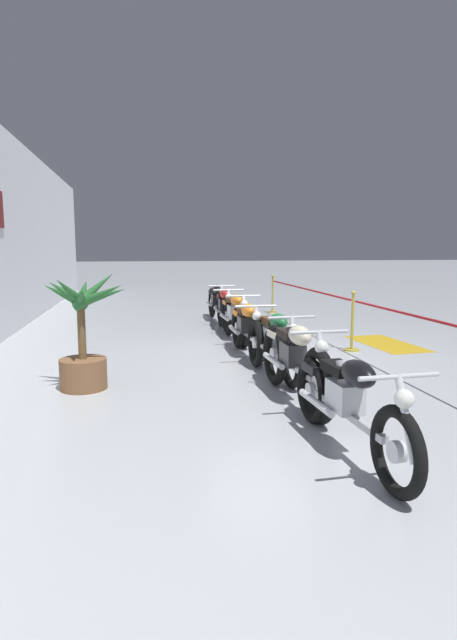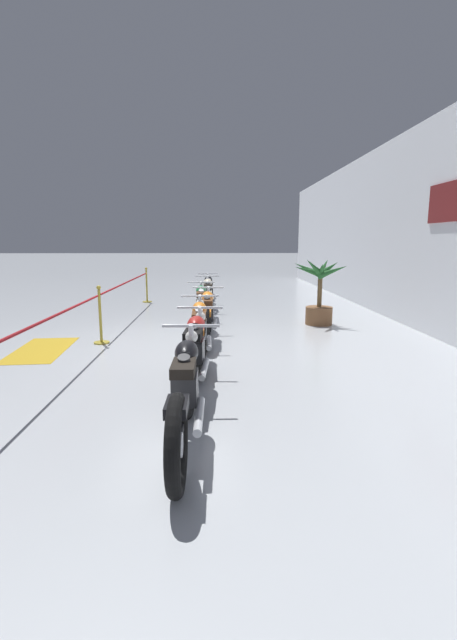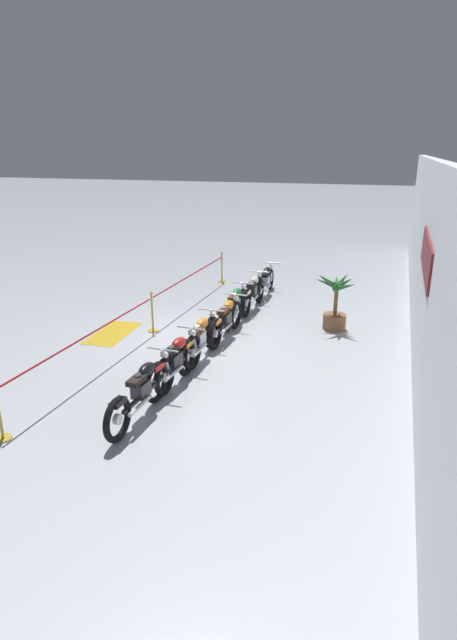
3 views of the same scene
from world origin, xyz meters
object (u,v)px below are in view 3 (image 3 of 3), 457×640
at_px(motorcycle_black_6, 143,391).
at_px(potted_palm_left_of_row, 335,304).
at_px(stanchion_mid_left, 153,318).
at_px(stanchion_mid_right, 0,419).
at_px(floor_banner, 113,333).
at_px(motorcycle_red_5, 175,362).
at_px(stanchion_far_left, 175,289).
at_px(motorcycle_black_0, 266,281).
at_px(motorcycle_orange_4, 200,340).
at_px(motorcycle_green_2, 235,305).
at_px(motorcycle_orange_3, 226,320).
at_px(motorcycle_cream_1, 253,293).

distance_m(motorcycle_black_6, potted_palm_left_of_row, 6.14).
distance_m(stanchion_mid_left, stanchion_mid_right, 5.32).
bearing_deg(floor_banner, motorcycle_red_5, 47.74).
xyz_separation_m(stanchion_far_left, floor_banner, (1.89, -0.90, -0.74)).
height_order(potted_palm_left_of_row, stanchion_mid_right, potted_palm_left_of_row).
bearing_deg(motorcycle_black_0, motorcycle_orange_4, -0.63).
bearing_deg(motorcycle_green_2, motorcycle_black_0, 177.67).
height_order(motorcycle_orange_4, stanchion_mid_right, stanchion_mid_right).
xyz_separation_m(motorcycle_orange_3, floor_banner, (0.60, -2.83, -0.47)).
bearing_deg(motorcycle_green_2, stanchion_mid_left, -52.79).
bearing_deg(motorcycle_black_6, motorcycle_cream_1, 179.15).
relative_size(motorcycle_orange_3, potted_palm_left_of_row, 1.44).
relative_size(motorcycle_red_5, stanchion_mid_left, 2.17).
xyz_separation_m(motorcycle_green_2, motorcycle_orange_3, (1.21, 0.15, -0.00)).
bearing_deg(floor_banner, stanchion_far_left, 150.50).
height_order(motorcycle_black_0, motorcycle_orange_4, motorcycle_orange_4).
xyz_separation_m(stanchion_mid_left, stanchion_mid_right, (5.32, 0.00, 0.00)).
height_order(motorcycle_black_0, motorcycle_orange_3, motorcycle_orange_3).
bearing_deg(motorcycle_black_6, stanchion_far_left, -161.39).
distance_m(motorcycle_green_2, stanchion_mid_right, 6.91).
xyz_separation_m(motorcycle_red_5, stanchion_mid_left, (-2.62, -1.83, -0.13)).
relative_size(motorcycle_green_2, motorcycle_black_6, 0.91).
relative_size(motorcycle_orange_3, stanchion_mid_right, 2.11).
distance_m(motorcycle_orange_3, stanchion_mid_left, 1.94).
height_order(motorcycle_black_0, motorcycle_green_2, motorcycle_green_2).
bearing_deg(floor_banner, motorcycle_black_6, 34.12).
distance_m(motorcycle_black_6, stanchion_mid_left, 4.31).
distance_m(motorcycle_black_0, motorcycle_green_2, 2.81).
relative_size(motorcycle_black_6, stanchion_mid_left, 2.30).
bearing_deg(motorcycle_green_2, stanchion_mid_right, -14.94).
bearing_deg(stanchion_far_left, motorcycle_black_0, 145.21).
distance_m(motorcycle_cream_1, stanchion_mid_left, 3.25).
bearing_deg(motorcycle_red_5, motorcycle_cream_1, 179.22).
bearing_deg(motorcycle_orange_3, floor_banner, -78.01).
height_order(motorcycle_red_5, stanchion_mid_right, stanchion_mid_right).
height_order(motorcycle_orange_4, floor_banner, motorcycle_orange_4).
bearing_deg(motorcycle_orange_3, stanchion_mid_right, -19.46).
distance_m(motorcycle_black_0, motorcycle_red_5, 6.78).
height_order(motorcycle_black_0, potted_palm_left_of_row, potted_palm_left_of_row).
xyz_separation_m(motorcycle_black_0, stanchion_mid_left, (4.16, -1.89, -0.11)).
bearing_deg(motorcycle_orange_3, motorcycle_green_2, -172.92).
bearing_deg(motorcycle_cream_1, motorcycle_orange_3, 0.75).
xyz_separation_m(motorcycle_orange_4, stanchion_mid_left, (-1.35, -1.83, -0.12)).
height_order(potted_palm_left_of_row, stanchion_far_left, potted_palm_left_of_row).
xyz_separation_m(motorcycle_cream_1, motorcycle_orange_3, (2.50, 0.03, -0.02)).
bearing_deg(motorcycle_black_6, floor_banner, -141.91).
xyz_separation_m(motorcycle_black_0, motorcycle_green_2, (2.81, -0.11, 0.01)).
height_order(motorcycle_black_0, floor_banner, motorcycle_black_0).
bearing_deg(motorcycle_orange_4, motorcycle_black_0, 179.37).
bearing_deg(stanchion_far_left, potted_palm_left_of_row, 92.99).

